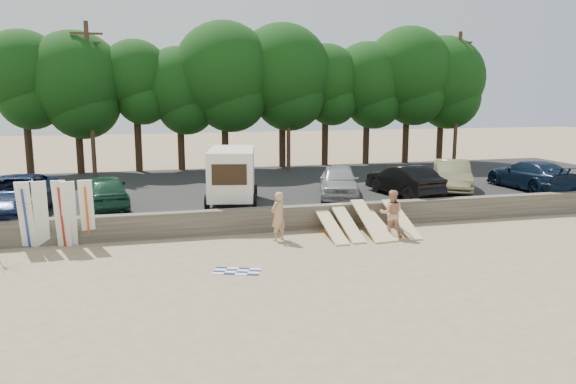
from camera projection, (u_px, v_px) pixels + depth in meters
name	position (u px, v px, depth m)	size (l,w,h in m)	color
ground	(341.00, 247.00, 20.94)	(120.00, 120.00, 0.00)	tan
seawall	(318.00, 217.00, 23.71)	(44.00, 0.50, 1.00)	#6B6356
parking_lot	(278.00, 190.00, 30.90)	(44.00, 14.50, 0.70)	#282828
treeline	(266.00, 76.00, 36.59)	(33.03, 6.70, 9.45)	#382616
utility_poles	(289.00, 96.00, 35.73)	(25.80, 0.26, 9.00)	#473321
box_trailer	(232.00, 173.00, 25.25)	(2.82, 4.20, 2.48)	white
car_0	(17.00, 195.00, 23.22)	(2.62, 5.68, 1.58)	#121E3F
car_1	(106.00, 191.00, 24.28)	(1.76, 4.37, 1.49)	#163C29
car_2	(339.00, 181.00, 26.91)	(1.81, 4.49, 1.53)	#A2A2A8
car_3	(404.00, 181.00, 27.22)	(1.59, 4.56, 1.50)	black
car_4	(452.00, 175.00, 28.75)	(1.62, 4.66, 1.53)	#847E54
car_5	(530.00, 175.00, 29.08)	(2.09, 5.14, 1.49)	black
surfboard_upright_0	(26.00, 215.00, 20.40)	(0.50, 0.06, 2.60)	white
surfboard_upright_1	(41.00, 214.00, 20.55)	(0.50, 0.06, 2.60)	white
surfboard_upright_2	(62.00, 214.00, 20.58)	(0.50, 0.06, 2.60)	white
surfboard_upright_3	(69.00, 214.00, 20.65)	(0.50, 0.06, 2.60)	white
surfboard_upright_4	(87.00, 212.00, 20.99)	(0.50, 0.06, 2.60)	white
surfboard_low_0	(331.00, 226.00, 22.34)	(0.56, 3.00, 0.07)	beige
surfboard_low_1	(347.00, 222.00, 22.56)	(0.56, 3.00, 0.07)	beige
surfboard_low_2	(369.00, 220.00, 22.60)	(0.56, 3.00, 0.07)	beige
surfboard_low_3	(377.00, 224.00, 22.86)	(0.56, 3.00, 0.07)	beige
surfboard_low_4	(401.00, 219.00, 23.03)	(0.56, 3.00, 0.07)	beige
beachgoer_a	(278.00, 216.00, 21.68)	(0.70, 0.46, 1.91)	tan
beachgoer_b	(392.00, 213.00, 22.25)	(0.92, 0.71, 1.89)	tan
cooler	(378.00, 227.00, 23.24)	(0.38, 0.30, 0.32)	green
gear_bag	(329.00, 230.00, 23.01)	(0.30, 0.25, 0.22)	#C66C17
beach_towel	(237.00, 271.00, 18.07)	(1.50, 1.50, 0.00)	white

